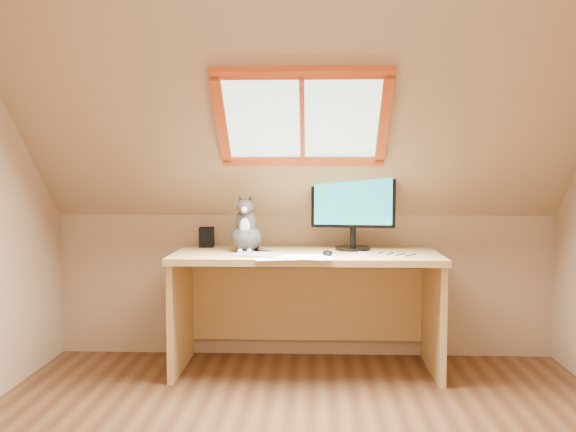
{
  "coord_description": "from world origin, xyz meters",
  "views": [
    {
      "loc": [
        0.07,
        -2.77,
        1.31
      ],
      "look_at": [
        -0.08,
        1.0,
        1.05
      ],
      "focal_mm": 40.0,
      "sensor_mm": 36.0,
      "label": 1
    }
  ],
  "objects": [
    {
      "name": "room_shell",
      "position": [
        0.0,
        -0.09,
        1.43
      ],
      "size": [
        3.52,
        3.52,
        2.41
      ],
      "color": "tan",
      "rests_on": "ground"
    },
    {
      "name": "desk",
      "position": [
        0.02,
        1.45,
        0.55
      ],
      "size": [
        1.72,
        0.75,
        0.78
      ],
      "color": "tan",
      "rests_on": "ground"
    },
    {
      "name": "monitor",
      "position": [
        0.33,
        1.51,
        1.08
      ],
      "size": [
        0.56,
        0.24,
        0.52
      ],
      "color": "black",
      "rests_on": "desk"
    },
    {
      "name": "cat",
      "position": [
        -0.37,
        1.4,
        0.92
      ],
      "size": [
        0.21,
        0.25,
        0.38
      ],
      "color": "#433E3B",
      "rests_on": "desk"
    },
    {
      "name": "desk_speaker",
      "position": [
        -0.67,
        1.63,
        0.85
      ],
      "size": [
        0.1,
        0.1,
        0.14
      ],
      "primitive_type": "cube",
      "rotation": [
        0.0,
        0.0,
        0.03
      ],
      "color": "black",
      "rests_on": "desk"
    },
    {
      "name": "graphics_tablet",
      "position": [
        -0.28,
        1.19,
        0.79
      ],
      "size": [
        0.34,
        0.29,
        0.01
      ],
      "primitive_type": "cube",
      "rotation": [
        0.0,
        0.0,
        -0.35
      ],
      "color": "#B2B2B7",
      "rests_on": "desk"
    },
    {
      "name": "mouse",
      "position": [
        0.16,
        1.19,
        0.8
      ],
      "size": [
        0.07,
        0.12,
        0.04
      ],
      "primitive_type": "ellipsoid",
      "rotation": [
        0.0,
        0.0,
        0.05
      ],
      "color": "black",
      "rests_on": "desk"
    },
    {
      "name": "papers",
      "position": [
        -0.05,
        1.12,
        0.79
      ],
      "size": [
        0.35,
        0.3,
        0.01
      ],
      "color": "white",
      "rests_on": "desk"
    },
    {
      "name": "cables",
      "position": [
        0.49,
        1.26,
        0.79
      ],
      "size": [
        0.51,
        0.26,
        0.01
      ],
      "color": "silver",
      "rests_on": "desk"
    }
  ]
}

